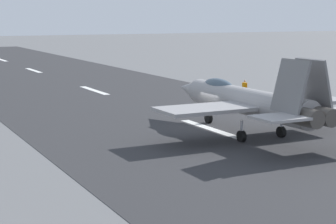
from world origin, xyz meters
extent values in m
plane|color=slate|center=(0.00, 0.00, 0.00)|extent=(400.00, 400.00, 0.00)
cube|color=#2D2D2F|center=(0.00, 0.00, 0.01)|extent=(240.00, 26.00, 0.02)
cube|color=white|center=(-0.58, 0.00, 0.02)|extent=(8.00, 0.70, 0.00)
cube|color=white|center=(24.34, 0.00, 0.02)|extent=(8.00, 0.70, 0.00)
cube|color=white|center=(50.87, 0.00, 0.02)|extent=(8.00, 0.70, 0.00)
cube|color=white|center=(74.13, 0.00, 0.02)|extent=(8.00, 0.70, 0.00)
cylinder|color=#959394|center=(-3.47, -1.10, 2.32)|extent=(13.15, 1.93, 1.84)
cone|color=#959394|center=(4.61, -1.05, 2.32)|extent=(3.04, 1.59, 1.57)
ellipsoid|color=#3F5160|center=(0.23, -1.08, 3.01)|extent=(3.61, 1.12, 1.10)
cylinder|color=#47423D|center=(-10.21, -0.60, 2.32)|extent=(2.21, 1.12, 1.10)
cylinder|color=#47423D|center=(-10.20, -1.70, 2.32)|extent=(2.21, 1.12, 1.10)
cube|color=#959394|center=(-4.50, 2.82, 2.22)|extent=(3.44, 6.04, 0.24)
cube|color=#959394|center=(-4.44, -5.04, 2.22)|extent=(3.44, 6.04, 0.24)
cube|color=#959394|center=(-10.22, 1.25, 2.42)|extent=(2.42, 2.82, 0.16)
cube|color=slate|center=(-9.20, -0.24, 4.02)|extent=(2.61, 0.96, 3.14)
cube|color=slate|center=(-9.19, -2.04, 4.02)|extent=(2.61, 0.96, 3.14)
cylinder|color=silver|center=(1.58, -1.07, 0.70)|extent=(0.18, 0.18, 1.40)
cylinder|color=black|center=(1.58, -1.07, 0.38)|extent=(0.76, 0.31, 0.76)
cylinder|color=silver|center=(-5.28, 0.48, 0.70)|extent=(0.18, 0.18, 1.40)
cylinder|color=black|center=(-5.28, 0.48, 0.38)|extent=(0.76, 0.31, 0.76)
cylinder|color=silver|center=(-5.26, -2.72, 0.70)|extent=(0.18, 0.18, 1.40)
cylinder|color=black|center=(-5.26, -2.72, 0.38)|extent=(0.76, 0.31, 0.76)
cube|color=#1E2338|center=(13.18, -12.11, 0.44)|extent=(0.24, 0.36, 0.88)
cube|color=orange|center=(13.18, -12.11, 1.09)|extent=(0.49, 0.37, 0.60)
sphere|color=tan|center=(13.18, -12.11, 1.55)|extent=(0.22, 0.22, 0.22)
cylinder|color=orange|center=(12.89, -12.17, 1.05)|extent=(0.10, 0.10, 0.56)
cylinder|color=orange|center=(13.47, -12.04, 1.05)|extent=(0.10, 0.10, 0.56)
camera|label=1|loc=(-37.20, 21.80, 8.18)|focal=64.06mm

